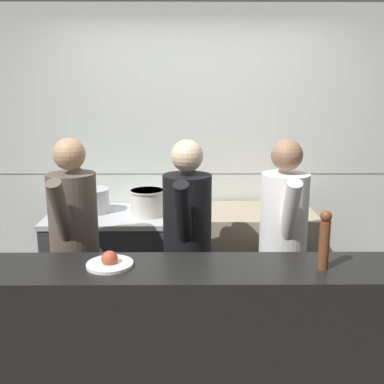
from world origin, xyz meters
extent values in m
cube|color=silver|center=(0.00, 1.51, 1.30)|extent=(8.00, 0.06, 2.60)
cube|color=gray|center=(0.00, 1.48, 1.15)|extent=(8.00, 0.00, 0.01)
cube|color=#38383D|center=(-0.63, 1.11, 0.42)|extent=(1.18, 0.70, 0.84)
cube|color=#B7BABF|center=(-0.63, 1.11, 0.86)|extent=(1.21, 0.71, 0.04)
cube|color=#B7BABF|center=(-0.63, 0.77, 0.48)|extent=(1.07, 0.03, 0.10)
cube|color=gray|center=(0.51, 1.11, 0.45)|extent=(0.94, 0.65, 0.90)
cube|color=black|center=(0.51, 0.80, 0.05)|extent=(0.92, 0.04, 0.10)
cube|color=black|center=(-0.13, -0.23, 0.48)|extent=(2.97, 0.45, 0.96)
cylinder|color=#B7BABF|center=(-0.87, 1.15, 0.98)|extent=(0.28, 0.28, 0.20)
cylinder|color=#B7BABF|center=(-0.87, 1.15, 1.08)|extent=(0.29, 0.29, 0.01)
cylinder|color=beige|center=(-0.40, 1.05, 0.99)|extent=(0.27, 0.27, 0.21)
cylinder|color=beige|center=(-0.40, 1.05, 1.09)|extent=(0.29, 0.29, 0.01)
cylinder|color=white|center=(-0.49, -0.22, 0.97)|extent=(0.26, 0.26, 0.02)
sphere|color=#B24733|center=(-0.49, -0.22, 1.00)|extent=(0.09, 0.09, 0.09)
cylinder|color=brown|center=(0.66, -0.26, 1.10)|extent=(0.06, 0.06, 0.27)
sphere|color=brown|center=(0.66, -0.26, 1.26)|extent=(0.06, 0.06, 0.06)
cube|color=black|center=(-0.84, 0.37, 0.37)|extent=(0.29, 0.20, 0.75)
cylinder|color=brown|center=(-0.84, 0.37, 1.05)|extent=(0.35, 0.35, 0.62)
sphere|color=tan|center=(-0.84, 0.37, 1.49)|extent=(0.21, 0.21, 0.21)
cylinder|color=brown|center=(-0.82, 0.56, 1.13)|extent=(0.12, 0.32, 0.52)
cylinder|color=brown|center=(-0.85, 0.18, 1.13)|extent=(0.12, 0.32, 0.52)
cube|color=black|center=(-0.07, 0.35, 0.37)|extent=(0.29, 0.21, 0.74)
cylinder|color=black|center=(-0.07, 0.35, 1.05)|extent=(0.36, 0.36, 0.61)
sphere|color=beige|center=(-0.07, 0.35, 1.48)|extent=(0.21, 0.21, 0.21)
cylinder|color=black|center=(-0.05, 0.54, 1.12)|extent=(0.13, 0.32, 0.51)
cylinder|color=black|center=(-0.09, 0.16, 1.12)|extent=(0.13, 0.32, 0.51)
cube|color=black|center=(0.58, 0.41, 0.37)|extent=(0.28, 0.19, 0.74)
cylinder|color=white|center=(0.58, 0.41, 1.05)|extent=(0.33, 0.33, 0.61)
sphere|color=#8C664C|center=(0.58, 0.41, 1.48)|extent=(0.21, 0.21, 0.21)
cylinder|color=white|center=(0.59, 0.60, 1.12)|extent=(0.11, 0.31, 0.51)
cylinder|color=white|center=(0.58, 0.22, 1.12)|extent=(0.11, 0.31, 0.51)
camera|label=1|loc=(-0.06, -2.51, 1.92)|focal=42.00mm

